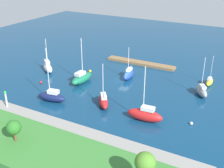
% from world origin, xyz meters
% --- Properties ---
extents(water, '(160.00, 160.00, 0.00)m').
position_xyz_m(water, '(0.00, 0.00, 0.00)').
color(water, navy).
rests_on(water, ground).
extents(pier_dock, '(22.17, 2.91, 0.74)m').
position_xyz_m(pier_dock, '(1.23, -14.23, 0.37)').
color(pier_dock, olive).
rests_on(pier_dock, ground).
extents(breakwater, '(58.59, 3.02, 1.09)m').
position_xyz_m(breakwater, '(0.00, 27.46, 0.55)').
color(breakwater, gray).
rests_on(breakwater, ground).
extents(shoreline_park, '(60.40, 12.52, 1.35)m').
position_xyz_m(shoreline_park, '(0.00, 35.55, 0.68)').
color(shoreline_park, '#387A33').
rests_on(shoreline_park, ground).
extents(harbor_beacon, '(0.56, 0.56, 3.73)m').
position_xyz_m(harbor_beacon, '(14.63, 27.46, 3.24)').
color(harbor_beacon, silver).
rests_on(harbor_beacon, breakwater).
extents(park_tree_center, '(2.64, 2.64, 4.13)m').
position_xyz_m(park_tree_center, '(3.13, 36.20, 4.13)').
color(park_tree_center, brown).
rests_on(park_tree_center, shoreline_park).
extents(park_tree_east, '(2.97, 2.97, 5.70)m').
position_xyz_m(park_tree_east, '(-21.04, 35.48, 5.54)').
color(park_tree_east, brown).
rests_on(park_tree_east, shoreline_park).
extents(sailboat_red_east_end, '(7.65, 2.91, 11.95)m').
position_xyz_m(sailboat_red_east_end, '(-13.30, 16.75, 1.42)').
color(sailboat_red_east_end, red).
rests_on(sailboat_red_east_end, water).
extents(sailboat_yellow_off_beacon, '(1.65, 4.60, 8.00)m').
position_xyz_m(sailboat_yellow_off_beacon, '(-21.15, -8.20, 0.93)').
color(sailboat_yellow_off_beacon, yellow).
rests_on(sailboat_yellow_off_beacon, water).
extents(sailboat_navy_center_basin, '(7.27, 3.39, 12.82)m').
position_xyz_m(sailboat_navy_center_basin, '(9.21, 19.06, 1.21)').
color(sailboat_navy_center_basin, '#141E4C').
rests_on(sailboat_navy_center_basin, water).
extents(sailboat_green_mid_basin, '(3.15, 8.09, 12.12)m').
position_xyz_m(sailboat_green_mid_basin, '(9.17, 6.69, 1.35)').
color(sailboat_green_mid_basin, '#19724C').
rests_on(sailboat_green_mid_basin, water).
extents(sailboat_blue_along_channel, '(2.52, 6.27, 9.01)m').
position_xyz_m(sailboat_blue_along_channel, '(-0.51, -2.02, 1.19)').
color(sailboat_blue_along_channel, '#2347B2').
rests_on(sailboat_blue_along_channel, water).
extents(sailboat_white_far_north, '(6.31, 5.28, 9.95)m').
position_xyz_m(sailboat_white_far_north, '(22.44, 4.79, 1.34)').
color(sailboat_white_far_north, white).
rests_on(sailboat_white_far_north, water).
extents(sailboat_gray_lone_north, '(4.78, 6.08, 9.59)m').
position_xyz_m(sailboat_gray_lone_north, '(-20.69, -0.97, 1.21)').
color(sailboat_gray_lone_north, gray).
rests_on(sailboat_gray_lone_north, water).
extents(sailboat_red_west_end, '(5.63, 6.57, 9.99)m').
position_xyz_m(sailboat_red_west_end, '(-2.49, 15.17, 1.26)').
color(sailboat_red_west_end, red).
rests_on(sailboat_red_west_end, water).
extents(mooring_buoy_white, '(0.65, 0.65, 0.65)m').
position_xyz_m(mooring_buoy_white, '(-22.20, 13.72, 0.32)').
color(mooring_buoy_white, white).
rests_on(mooring_buoy_white, water).
extents(mooring_buoy_yellow, '(0.80, 0.80, 0.80)m').
position_xyz_m(mooring_buoy_yellow, '(11.26, -0.62, 0.40)').
color(mooring_buoy_yellow, yellow).
rests_on(mooring_buoy_yellow, water).
extents(mooring_buoy_red, '(0.61, 0.61, 0.61)m').
position_xyz_m(mooring_buoy_red, '(18.43, 12.46, 0.30)').
color(mooring_buoy_red, red).
rests_on(mooring_buoy_red, water).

